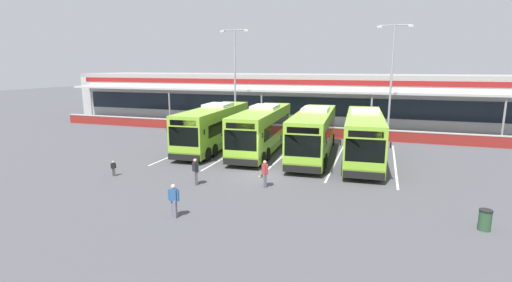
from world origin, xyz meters
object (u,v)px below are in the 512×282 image
object	(u,v)px
coach_bus_leftmost	(214,127)
litter_bin	(485,220)
lamp_post_west	(235,73)
lamp_post_centre	(392,74)
coach_bus_right_centre	(364,137)
pedestrian_in_dark_coat	(195,171)
pedestrian_with_handbag	(265,173)
coach_bus_left_centre	(262,130)
coach_bus_centre	(313,134)
pedestrian_near_bin	(174,199)
pedestrian_child	(114,168)

from	to	relation	value
coach_bus_leftmost	litter_bin	size ratio (longest dim) A/B	13.20
lamp_post_west	lamp_post_centre	bearing A→B (deg)	1.53
coach_bus_right_centre	pedestrian_in_dark_coat	world-z (taller)	coach_bus_right_centre
lamp_post_west	pedestrian_with_handbag	bearing A→B (deg)	-63.67
coach_bus_left_centre	coach_bus_centre	distance (m)	4.39
coach_bus_leftmost	lamp_post_west	world-z (taller)	lamp_post_west
pedestrian_near_bin	pedestrian_child	bearing A→B (deg)	146.98
coach_bus_left_centre	pedestrian_in_dark_coat	size ratio (longest dim) A/B	7.58
coach_bus_left_centre	lamp_post_west	bearing A→B (deg)	122.90
coach_bus_leftmost	lamp_post_centre	xyz separation A→B (m)	(14.43, 10.02, 4.50)
pedestrian_near_bin	litter_bin	world-z (taller)	pedestrian_near_bin
coach_bus_left_centre	pedestrian_with_handbag	world-z (taller)	coach_bus_left_centre
pedestrian_with_handbag	lamp_post_west	distance (m)	21.55
pedestrian_in_dark_coat	pedestrian_near_bin	bearing A→B (deg)	-74.13
lamp_post_west	litter_bin	world-z (taller)	lamp_post_west
coach_bus_centre	coach_bus_right_centre	bearing A→B (deg)	-2.31
coach_bus_leftmost	pedestrian_child	world-z (taller)	coach_bus_leftmost
pedestrian_with_handbag	pedestrian_in_dark_coat	world-z (taller)	same
coach_bus_right_centre	lamp_post_west	bearing A→B (deg)	144.74
lamp_post_west	lamp_post_centre	size ratio (longest dim) A/B	1.00
coach_bus_left_centre	litter_bin	distance (m)	18.20
pedestrian_child	lamp_post_centre	bearing A→B (deg)	49.71
pedestrian_with_handbag	coach_bus_leftmost	bearing A→B (deg)	129.12
pedestrian_with_handbag	litter_bin	xyz separation A→B (m)	(10.82, -2.64, -0.39)
litter_bin	lamp_post_west	bearing A→B (deg)	133.27
pedestrian_in_dark_coat	lamp_post_west	world-z (taller)	lamp_post_west
lamp_post_centre	litter_bin	world-z (taller)	lamp_post_centre
coach_bus_centre	litter_bin	bearing A→B (deg)	-49.97
pedestrian_child	litter_bin	xyz separation A→B (m)	(20.80, -1.70, -0.07)
coach_bus_centre	pedestrian_near_bin	bearing A→B (deg)	-105.72
coach_bus_leftmost	pedestrian_near_bin	xyz separation A→B (m)	(4.70, -14.76, -0.91)
pedestrian_in_dark_coat	pedestrian_child	world-z (taller)	pedestrian_in_dark_coat
pedestrian_child	coach_bus_right_centre	bearing A→B (deg)	32.00
pedestrian_in_dark_coat	coach_bus_centre	bearing A→B (deg)	60.67
coach_bus_leftmost	coach_bus_left_centre	distance (m)	4.36
coach_bus_left_centre	pedestrian_with_handbag	bearing A→B (deg)	-71.52
coach_bus_right_centre	pedestrian_near_bin	distance (m)	16.23
coach_bus_left_centre	coach_bus_right_centre	bearing A→B (deg)	-4.07
lamp_post_west	litter_bin	size ratio (longest dim) A/B	11.83
lamp_post_centre	coach_bus_left_centre	bearing A→B (deg)	-135.10
coach_bus_right_centre	litter_bin	bearing A→B (deg)	-63.01
pedestrian_near_bin	litter_bin	distance (m)	13.87
coach_bus_centre	pedestrian_child	size ratio (longest dim) A/B	12.22
coach_bus_centre	pedestrian_with_handbag	size ratio (longest dim) A/B	7.58
coach_bus_leftmost	pedestrian_in_dark_coat	bearing A→B (deg)	-71.51
pedestrian_in_dark_coat	pedestrian_near_bin	size ratio (longest dim) A/B	1.00
lamp_post_centre	litter_bin	xyz separation A→B (m)	(3.80, -21.76, -5.82)
pedestrian_with_handbag	lamp_post_west	bearing A→B (deg)	116.33
lamp_post_centre	litter_bin	bearing A→B (deg)	-80.10
lamp_post_west	coach_bus_left_centre	bearing A→B (deg)	-57.10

